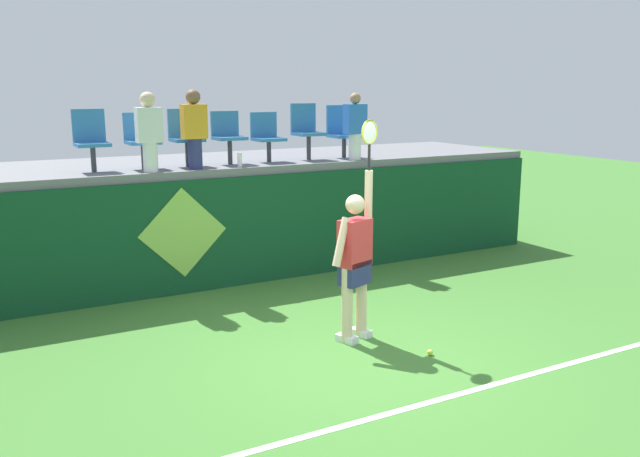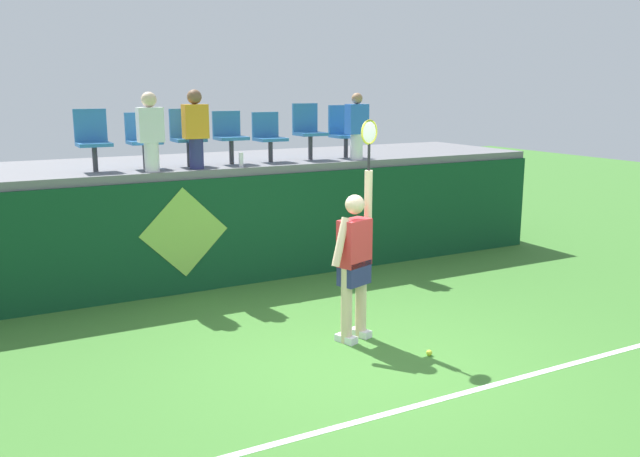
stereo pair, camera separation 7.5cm
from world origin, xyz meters
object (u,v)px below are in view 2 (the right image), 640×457
Objects in this scene: stadium_chair_1 at (143,137)px; stadium_chair_6 at (343,130)px; stadium_chair_0 at (93,138)px; stadium_chair_5 at (308,128)px; water_bottle at (241,160)px; stadium_chair_3 at (230,134)px; spectator_1 at (150,130)px; tennis_player at (355,259)px; stadium_chair_2 at (187,134)px; spectator_2 at (357,126)px; tennis_ball at (429,353)px; spectator_0 at (195,127)px; stadium_chair_4 at (268,135)px.

stadium_chair_1 is 3.31m from stadium_chair_6.
stadium_chair_5 is at bearing -0.01° from stadium_chair_0.
stadium_chair_5 is at bearing 19.63° from water_bottle.
stadium_chair_3 is 1.34m from stadium_chair_5.
water_bottle is 1.38m from spectator_1.
tennis_player and stadium_chair_3 have the same top height.
stadium_chair_6 reaches higher than water_bottle.
water_bottle is 0.27× the size of stadium_chair_3.
stadium_chair_2 reaches higher than stadium_chair_1.
stadium_chair_6 is (0.66, 0.00, -0.04)m from stadium_chair_5.
stadium_chair_2 is 0.66m from stadium_chair_3.
stadium_chair_3 is at bearing 88.53° from water_bottle.
spectator_2 is at bearing 0.48° from spectator_1.
spectator_2 reaches higher than stadium_chair_5.
stadium_chair_3 is (0.66, -0.01, -0.01)m from stadium_chair_2.
spectator_1 is (-1.31, -0.44, 0.12)m from stadium_chair_3.
stadium_chair_2 is (-0.87, 3.34, 1.23)m from tennis_player.
stadium_chair_0 is 0.79× the size of spectator_1.
tennis_player is 3.99m from stadium_chair_6.
spectator_1 reaches higher than stadium_chair_5.
stadium_chair_2 is at bearing 107.82° from tennis_ball.
water_bottle is 0.88m from stadium_chair_2.
stadium_chair_3 is at bearing 168.48° from spectator_2.
tennis_ball is at bearing -60.39° from tennis_player.
stadium_chair_2 is at bearing 179.55° from stadium_chair_3.
spectator_0 is (0.64, -0.41, 0.14)m from stadium_chair_1.
stadium_chair_0 is at bearing 166.30° from water_bottle.
spectator_1 reaches higher than spectator_2.
tennis_player reaches higher than tennis_ball.
stadium_chair_2 is at bearing -179.91° from stadium_chair_5.
spectator_2 is (1.79, 2.92, 1.31)m from tennis_player.
tennis_player is 3.19× the size of stadium_chair_1.
tennis_ball is at bearing -109.51° from spectator_2.
spectator_2 is (4.00, -0.42, 0.08)m from stadium_chair_0.
water_bottle is at bearing 94.40° from tennis_player.
spectator_2 is (2.66, -0.41, 0.08)m from stadium_chair_2.
tennis_player is at bearing -62.40° from spectator_1.
stadium_chair_2 is 0.75× the size of spectator_0.
stadium_chair_5 is 2.05m from spectator_0.
tennis_ball is at bearing -79.43° from water_bottle.
water_bottle is at bearing -36.42° from stadium_chair_2.
stadium_chair_5 is at bearing -179.73° from stadium_chair_6.
stadium_chair_0 is 4.00m from stadium_chair_6.
water_bottle is at bearing -160.37° from stadium_chair_5.
tennis_player is at bearing -121.52° from spectator_2.
spectator_2 is at bearing 1.90° from water_bottle.
tennis_ball is 4.78m from spectator_1.
spectator_1 is at bearing 118.05° from tennis_ball.
spectator_1 is (-3.31, -0.45, 0.12)m from stadium_chair_6.
stadium_chair_4 is at bearing 90.45° from tennis_ball.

